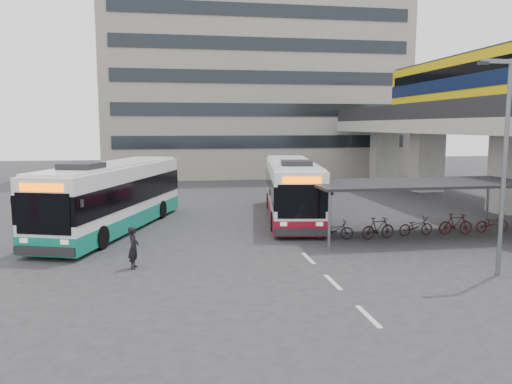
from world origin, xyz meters
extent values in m
plane|color=#28282B|center=(0.00, 0.00, 0.00)|extent=(120.00, 120.00, 0.00)
cube|color=gray|center=(17.00, 8.00, 2.30)|extent=(2.20, 1.60, 4.60)
cube|color=gray|center=(17.00, 18.00, 2.30)|extent=(2.20, 1.60, 4.60)
cube|color=gray|center=(17.00, 26.00, 2.30)|extent=(2.20, 1.60, 4.60)
cube|color=gray|center=(17.00, 12.00, 5.05)|extent=(8.00, 32.00, 0.90)
cube|color=black|center=(13.25, 12.00, 6.05)|extent=(0.35, 32.00, 1.10)
cube|color=gold|center=(17.00, 11.52, 7.60)|extent=(2.90, 20.00, 3.90)
cube|color=#091433|center=(17.00, 11.52, 7.80)|extent=(2.98, 20.02, 0.90)
cube|color=black|center=(17.00, 11.52, 8.60)|extent=(2.96, 19.20, 0.70)
cube|color=black|center=(17.00, 11.52, 9.55)|extent=(2.70, 19.60, 0.25)
cylinder|color=#595B60|center=(3.70, 4.80, 1.20)|extent=(0.12, 0.12, 2.40)
cylinder|color=#595B60|center=(13.30, 4.80, 1.20)|extent=(0.12, 0.12, 2.40)
cylinder|color=#595B60|center=(3.70, 1.20, 1.20)|extent=(0.12, 0.12, 2.40)
cube|color=black|center=(8.50, 3.00, 2.48)|extent=(10.00, 4.00, 0.12)
imported|color=black|center=(4.50, 3.00, 0.45)|extent=(1.71, 0.60, 0.90)
imported|color=black|center=(6.50, 3.00, 0.50)|extent=(1.66, 0.47, 1.00)
imported|color=black|center=(8.50, 3.00, 0.45)|extent=(1.71, 0.60, 0.90)
imported|color=black|center=(10.50, 3.00, 0.50)|extent=(1.66, 0.47, 1.00)
imported|color=#350C0F|center=(12.50, 3.00, 0.45)|extent=(1.71, 0.60, 0.90)
cube|color=gray|center=(6.00, 36.00, 12.50)|extent=(30.00, 15.00, 25.00)
cube|color=beige|center=(2.50, -6.00, 0.01)|extent=(0.15, 1.60, 0.01)
cube|color=beige|center=(2.50, -3.00, 0.01)|extent=(0.15, 1.60, 0.01)
cube|color=beige|center=(2.50, 0.00, 0.01)|extent=(0.15, 1.60, 0.01)
cube|color=white|center=(3.89, 8.61, 1.74)|extent=(4.19, 11.66, 2.62)
cube|color=maroon|center=(3.89, 8.61, 0.52)|extent=(4.24, 11.70, 0.71)
cube|color=black|center=(3.89, 8.61, 1.86)|extent=(4.26, 11.69, 1.09)
cube|color=#F65800|center=(2.99, 2.97, 2.71)|extent=(1.69, 0.35, 0.29)
cube|color=black|center=(3.44, 5.79, 3.25)|extent=(1.68, 1.73, 0.27)
cylinder|color=black|center=(2.20, 5.18, 0.48)|extent=(0.43, 0.98, 0.95)
cylinder|color=black|center=(5.52, 11.59, 0.48)|extent=(0.43, 0.98, 0.95)
cube|color=white|center=(-5.47, 6.80, 1.80)|extent=(6.24, 12.02, 2.71)
cube|color=#0D775E|center=(-5.47, 6.80, 0.54)|extent=(6.29, 12.07, 0.74)
cube|color=black|center=(-5.47, 6.80, 1.92)|extent=(6.30, 12.06, 1.14)
cube|color=#F65800|center=(-7.40, 1.21, 2.81)|extent=(1.69, 0.65, 0.30)
cube|color=black|center=(-6.43, 4.00, 3.38)|extent=(1.94, 1.99, 0.28)
cylinder|color=black|center=(-7.82, 3.60, 0.49)|extent=(0.60, 1.03, 0.99)
cylinder|color=black|center=(-3.28, 9.56, 0.49)|extent=(0.60, 1.03, 0.99)
imported|color=black|center=(-4.04, -0.25, 0.76)|extent=(0.44, 0.60, 1.52)
cylinder|color=#595B60|center=(8.33, -3.16, 3.62)|extent=(0.14, 0.14, 7.23)
cube|color=#595B60|center=(7.79, -3.18, 7.14)|extent=(1.09, 0.19, 0.14)
cube|color=black|center=(7.29, -3.21, 7.07)|extent=(0.32, 0.18, 0.11)
camera|label=1|loc=(-2.59, -18.14, 5.07)|focal=35.00mm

